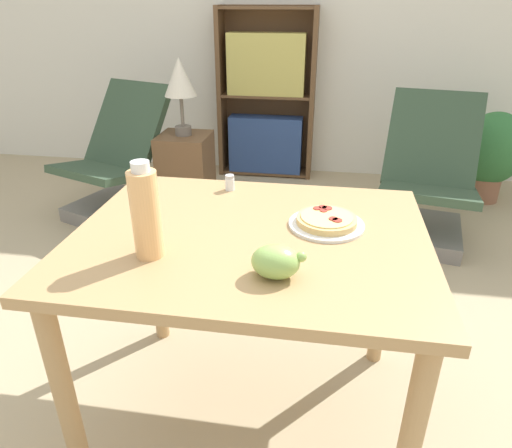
{
  "coord_description": "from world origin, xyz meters",
  "views": [
    {
      "loc": [
        0.31,
        -1.35,
        1.4
      ],
      "look_at": [
        0.12,
        -0.19,
        0.82
      ],
      "focal_mm": 32.0,
      "sensor_mm": 36.0,
      "label": 1
    }
  ],
  "objects_px": {
    "lounge_chair_near": "(116,175)",
    "salt_shaker": "(230,183)",
    "grape_bunch": "(276,261)",
    "side_table": "(187,175)",
    "potted_plant_floor": "(491,153)",
    "pizza_on_plate": "(327,222)",
    "table_lamp": "(180,81)",
    "lounge_chair_far": "(425,195)",
    "bookshelf": "(266,102)",
    "drink_bottle": "(146,213)"
  },
  "relations": [
    {
      "from": "lounge_chair_far",
      "to": "table_lamp",
      "type": "height_order",
      "value": "table_lamp"
    },
    {
      "from": "table_lamp",
      "to": "grape_bunch",
      "type": "bearing_deg",
      "value": -65.99
    },
    {
      "from": "pizza_on_plate",
      "to": "lounge_chair_near",
      "type": "bearing_deg",
      "value": 133.84
    },
    {
      "from": "grape_bunch",
      "to": "salt_shaker",
      "type": "bearing_deg",
      "value": 113.25
    },
    {
      "from": "pizza_on_plate",
      "to": "table_lamp",
      "type": "bearing_deg",
      "value": 121.29
    },
    {
      "from": "potted_plant_floor",
      "to": "pizza_on_plate",
      "type": "bearing_deg",
      "value": -118.52
    },
    {
      "from": "pizza_on_plate",
      "to": "lounge_chair_near",
      "type": "xyz_separation_m",
      "value": [
        -1.46,
        1.52,
        -0.49
      ]
    },
    {
      "from": "pizza_on_plate",
      "to": "table_lamp",
      "type": "height_order",
      "value": "table_lamp"
    },
    {
      "from": "pizza_on_plate",
      "to": "bookshelf",
      "type": "xyz_separation_m",
      "value": [
        -0.54,
        2.52,
        -0.15
      ]
    },
    {
      "from": "pizza_on_plate",
      "to": "salt_shaker",
      "type": "bearing_deg",
      "value": 145.8
    },
    {
      "from": "bookshelf",
      "to": "table_lamp",
      "type": "xyz_separation_m",
      "value": [
        -0.44,
        -0.91,
        0.3
      ]
    },
    {
      "from": "table_lamp",
      "to": "salt_shaker",
      "type": "bearing_deg",
      "value": -65.68
    },
    {
      "from": "drink_bottle",
      "to": "side_table",
      "type": "height_order",
      "value": "drink_bottle"
    },
    {
      "from": "grape_bunch",
      "to": "potted_plant_floor",
      "type": "distance_m",
      "value": 2.86
    },
    {
      "from": "bookshelf",
      "to": "side_table",
      "type": "relative_size",
      "value": 2.37
    },
    {
      "from": "grape_bunch",
      "to": "bookshelf",
      "type": "relative_size",
      "value": 0.1
    },
    {
      "from": "pizza_on_plate",
      "to": "bookshelf",
      "type": "distance_m",
      "value": 2.59
    },
    {
      "from": "pizza_on_plate",
      "to": "table_lamp",
      "type": "relative_size",
      "value": 0.48
    },
    {
      "from": "lounge_chair_far",
      "to": "side_table",
      "type": "height_order",
      "value": "lounge_chair_far"
    },
    {
      "from": "pizza_on_plate",
      "to": "lounge_chair_near",
      "type": "relative_size",
      "value": 0.26
    },
    {
      "from": "salt_shaker",
      "to": "lounge_chair_near",
      "type": "distance_m",
      "value": 1.76
    },
    {
      "from": "drink_bottle",
      "to": "potted_plant_floor",
      "type": "height_order",
      "value": "drink_bottle"
    },
    {
      "from": "pizza_on_plate",
      "to": "potted_plant_floor",
      "type": "height_order",
      "value": "pizza_on_plate"
    },
    {
      "from": "salt_shaker",
      "to": "potted_plant_floor",
      "type": "height_order",
      "value": "salt_shaker"
    },
    {
      "from": "pizza_on_plate",
      "to": "lounge_chair_far",
      "type": "relative_size",
      "value": 0.27
    },
    {
      "from": "table_lamp",
      "to": "drink_bottle",
      "type": "bearing_deg",
      "value": -75.09
    },
    {
      "from": "lounge_chair_near",
      "to": "potted_plant_floor",
      "type": "xyz_separation_m",
      "value": [
        2.66,
        0.67,
        0.09
      ]
    },
    {
      "from": "lounge_chair_near",
      "to": "salt_shaker",
      "type": "bearing_deg",
      "value": -28.7
    },
    {
      "from": "pizza_on_plate",
      "to": "drink_bottle",
      "type": "distance_m",
      "value": 0.56
    },
    {
      "from": "lounge_chair_near",
      "to": "table_lamp",
      "type": "bearing_deg",
      "value": 30.93
    },
    {
      "from": "salt_shaker",
      "to": "table_lamp",
      "type": "xyz_separation_m",
      "value": [
        -0.62,
        1.37,
        0.14
      ]
    },
    {
      "from": "lounge_chair_far",
      "to": "bookshelf",
      "type": "relative_size",
      "value": 0.65
    },
    {
      "from": "lounge_chair_near",
      "to": "potted_plant_floor",
      "type": "distance_m",
      "value": 2.74
    },
    {
      "from": "side_table",
      "to": "grape_bunch",
      "type": "bearing_deg",
      "value": -65.99
    },
    {
      "from": "pizza_on_plate",
      "to": "lounge_chair_near",
      "type": "height_order",
      "value": "lounge_chair_near"
    },
    {
      "from": "pizza_on_plate",
      "to": "grape_bunch",
      "type": "distance_m",
      "value": 0.34
    },
    {
      "from": "salt_shaker",
      "to": "table_lamp",
      "type": "bearing_deg",
      "value": 114.32
    },
    {
      "from": "lounge_chair_far",
      "to": "lounge_chair_near",
      "type": "bearing_deg",
      "value": -170.16
    },
    {
      "from": "grape_bunch",
      "to": "side_table",
      "type": "bearing_deg",
      "value": 114.01
    },
    {
      "from": "pizza_on_plate",
      "to": "bookshelf",
      "type": "bearing_deg",
      "value": 102.13
    },
    {
      "from": "grape_bunch",
      "to": "lounge_chair_near",
      "type": "bearing_deg",
      "value": 126.13
    },
    {
      "from": "lounge_chair_near",
      "to": "potted_plant_floor",
      "type": "relative_size",
      "value": 1.34
    },
    {
      "from": "salt_shaker",
      "to": "lounge_chair_near",
      "type": "bearing_deg",
      "value": 130.75
    },
    {
      "from": "grape_bunch",
      "to": "lounge_chair_far",
      "type": "relative_size",
      "value": 0.16
    },
    {
      "from": "grape_bunch",
      "to": "drink_bottle",
      "type": "distance_m",
      "value": 0.37
    },
    {
      "from": "pizza_on_plate",
      "to": "potted_plant_floor",
      "type": "distance_m",
      "value": 2.53
    },
    {
      "from": "salt_shaker",
      "to": "lounge_chair_far",
      "type": "bearing_deg",
      "value": 51.83
    },
    {
      "from": "salt_shaker",
      "to": "potted_plant_floor",
      "type": "bearing_deg",
      "value": 51.4
    },
    {
      "from": "drink_bottle",
      "to": "salt_shaker",
      "type": "bearing_deg",
      "value": 76.82
    },
    {
      "from": "side_table",
      "to": "potted_plant_floor",
      "type": "xyz_separation_m",
      "value": [
        2.17,
        0.58,
        0.09
      ]
    }
  ]
}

